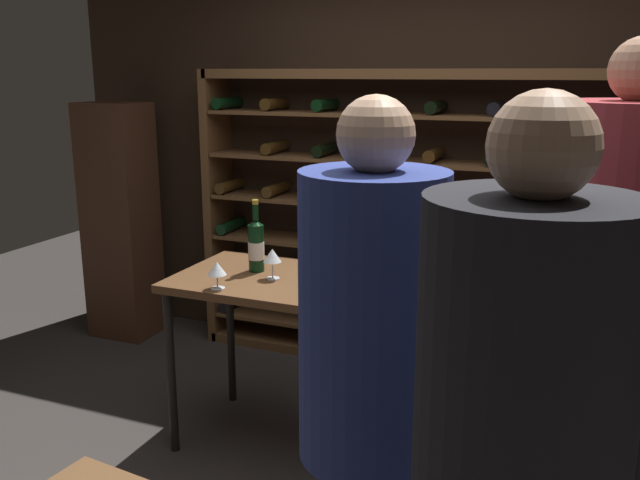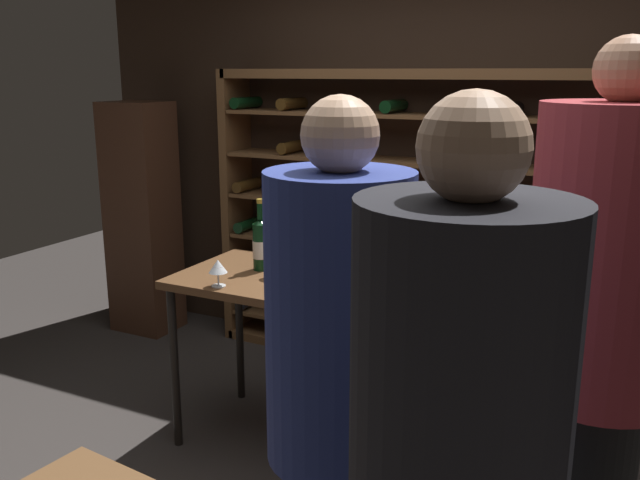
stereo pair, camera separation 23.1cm
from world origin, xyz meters
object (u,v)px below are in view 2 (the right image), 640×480
Objects in this scene: person_bystander_red_print at (338,383)px; wine_bottle_green_slim at (261,244)px; wine_bottle_gold_foil at (351,279)px; tasting_table at (297,297)px; wine_glass_stemmed_left at (218,267)px; wine_glass_stemmed_center at (275,256)px; display_cabinet at (143,219)px; wine_rack at (419,226)px; person_host_in_suit at (602,324)px.

wine_bottle_green_slim is at bearing -138.84° from person_bystander_red_print.
tasting_table is at bearing 148.64° from wine_bottle_gold_foil.
wine_glass_stemmed_left is (-0.03, -0.33, -0.04)m from wine_bottle_green_slim.
wine_glass_stemmed_center is at bearing -140.70° from person_bystander_red_print.
person_bystander_red_print is 1.09× the size of display_cabinet.
wine_bottle_gold_foil is (0.40, -0.25, 0.22)m from tasting_table.
wine_rack is at bearing 6.74° from display_cabinet.
wine_glass_stemmed_left is (-0.17, -0.24, -0.02)m from wine_glass_stemmed_center.
wine_bottle_green_slim is at bearing -112.61° from wine_rack.
wine_bottle_gold_foil is at bearing -31.36° from tasting_table.
person_host_in_suit is at bearing -17.66° from wine_bottle_gold_foil.
wine_glass_stemmed_left is (-0.27, -0.27, 0.19)m from tasting_table.
person_host_in_suit is at bearing 133.58° from person_bystander_red_print.
person_bystander_red_print reaches higher than wine_bottle_green_slim.
person_bystander_red_print is (0.77, -1.16, 0.21)m from tasting_table.
person_bystander_red_print is at bearing -76.90° from wine_rack.
wine_bottle_gold_foil is at bearing 2.32° from wine_glass_stemmed_left.
tasting_table is (-0.23, -1.18, -0.15)m from wine_rack.
wine_bottle_gold_foil is (0.64, -0.30, -0.01)m from wine_bottle_green_slim.
person_host_in_suit is (1.20, -1.75, 0.16)m from wine_rack.
person_host_in_suit is at bearing -21.84° from tasting_table.
display_cabinet is at bearing -173.26° from wine_rack.
wine_glass_stemmed_center is (-0.88, 1.13, -0.00)m from person_bystander_red_print.
display_cabinet is 4.84× the size of wine_bottle_gold_foil.
display_cabinet is 1.96m from wine_glass_stemmed_center.
wine_rack reaches higher than display_cabinet.
display_cabinet is at bearing 141.42° from wine_glass_stemmed_left.
person_bystander_red_print reaches higher than wine_bottle_gold_foil.
display_cabinet is at bearing 54.81° from person_host_in_suit.
wine_bottle_green_slim reaches higher than tasting_table.
display_cabinet is 11.04× the size of wine_glass_stemmed_center.
display_cabinet is at bearing 150.42° from wine_bottle_green_slim.
wine_bottle_green_slim is 0.17m from wine_glass_stemmed_center.
wine_bottle_gold_foil is at bearing -28.36° from display_cabinet.
person_host_in_suit is 1.73m from wine_glass_stemmed_left.
person_bystander_red_print is at bearing -52.17° from wine_glass_stemmed_center.
tasting_table is 9.06× the size of wine_glass_stemmed_left.
wine_rack is 1.21m from tasting_table.
wine_rack reaches higher than wine_bottle_gold_foil.
wine_bottle_green_slim is at bearing 84.32° from wine_glass_stemmed_left.
person_bystander_red_print reaches higher than wine_glass_stemmed_left.
tasting_table is 3.23× the size of wine_bottle_green_slim.
display_cabinet is (-3.22, 1.51, -0.26)m from person_host_in_suit.
person_host_in_suit is 13.09× the size of wine_glass_stemmed_center.
wine_rack is 2.13m from person_host_in_suit.
display_cabinet is (-2.02, -0.24, -0.11)m from wine_rack.
wine_glass_stemmed_center is (-0.51, 0.21, -0.01)m from wine_bottle_gold_foil.
wine_rack reaches higher than tasting_table.
person_bystander_red_print is at bearing -39.31° from display_cabinet.
wine_glass_stemmed_center is at bearing -161.78° from tasting_table.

